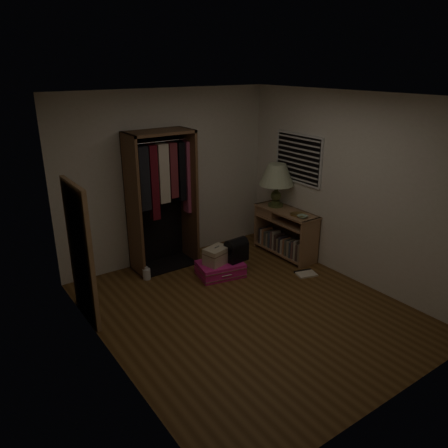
{
  "coord_description": "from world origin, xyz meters",
  "views": [
    {
      "loc": [
        -3.0,
        -3.76,
        2.94
      ],
      "look_at": [
        0.3,
        0.95,
        0.8
      ],
      "focal_mm": 35.0,
      "sensor_mm": 36.0,
      "label": 1
    }
  ],
  "objects_px": {
    "console_bookshelf": "(284,231)",
    "open_wardrobe": "(163,189)",
    "floor_mirror": "(81,253)",
    "pink_suitcase": "(220,269)",
    "white_jug": "(147,274)",
    "table_lamp": "(277,175)",
    "train_case": "(217,255)",
    "black_bag": "(236,249)"
  },
  "relations": [
    {
      "from": "console_bookshelf",
      "to": "pink_suitcase",
      "type": "bearing_deg",
      "value": -177.45
    },
    {
      "from": "train_case",
      "to": "table_lamp",
      "type": "distance_m",
      "value": 1.66
    },
    {
      "from": "open_wardrobe",
      "to": "table_lamp",
      "type": "bearing_deg",
      "value": -16.13
    },
    {
      "from": "console_bookshelf",
      "to": "open_wardrobe",
      "type": "relative_size",
      "value": 0.55
    },
    {
      "from": "pink_suitcase",
      "to": "white_jug",
      "type": "relative_size",
      "value": 3.79
    },
    {
      "from": "black_bag",
      "to": "white_jug",
      "type": "relative_size",
      "value": 1.76
    },
    {
      "from": "console_bookshelf",
      "to": "pink_suitcase",
      "type": "xyz_separation_m",
      "value": [
        -1.28,
        -0.06,
        -0.29
      ]
    },
    {
      "from": "console_bookshelf",
      "to": "black_bag",
      "type": "bearing_deg",
      "value": -173.12
    },
    {
      "from": "floor_mirror",
      "to": "train_case",
      "type": "relative_size",
      "value": 4.15
    },
    {
      "from": "floor_mirror",
      "to": "table_lamp",
      "type": "xyz_separation_m",
      "value": [
        3.24,
        0.27,
        0.41
      ]
    },
    {
      "from": "white_jug",
      "to": "table_lamp",
      "type": "bearing_deg",
      "value": -5.72
    },
    {
      "from": "pink_suitcase",
      "to": "white_jug",
      "type": "distance_m",
      "value": 1.07
    },
    {
      "from": "open_wardrobe",
      "to": "pink_suitcase",
      "type": "height_order",
      "value": "open_wardrobe"
    },
    {
      "from": "open_wardrobe",
      "to": "pink_suitcase",
      "type": "bearing_deg",
      "value": -59.79
    },
    {
      "from": "train_case",
      "to": "black_bag",
      "type": "bearing_deg",
      "value": -29.7
    },
    {
      "from": "console_bookshelf",
      "to": "floor_mirror",
      "type": "xyz_separation_m",
      "value": [
        -3.24,
        -0.04,
        0.46
      ]
    },
    {
      "from": "black_bag",
      "to": "white_jug",
      "type": "distance_m",
      "value": 1.34
    },
    {
      "from": "white_jug",
      "to": "train_case",
      "type": "bearing_deg",
      "value": -29.34
    },
    {
      "from": "black_bag",
      "to": "console_bookshelf",
      "type": "bearing_deg",
      "value": 2.34
    },
    {
      "from": "table_lamp",
      "to": "floor_mirror",
      "type": "bearing_deg",
      "value": -175.32
    },
    {
      "from": "console_bookshelf",
      "to": "open_wardrobe",
      "type": "xyz_separation_m",
      "value": [
        -1.74,
        0.73,
        0.82
      ]
    },
    {
      "from": "train_case",
      "to": "black_bag",
      "type": "height_order",
      "value": "black_bag"
    },
    {
      "from": "open_wardrobe",
      "to": "white_jug",
      "type": "height_order",
      "value": "open_wardrobe"
    },
    {
      "from": "pink_suitcase",
      "to": "train_case",
      "type": "bearing_deg",
      "value": 178.99
    },
    {
      "from": "pink_suitcase",
      "to": "black_bag",
      "type": "relative_size",
      "value": 2.15
    },
    {
      "from": "pink_suitcase",
      "to": "white_jug",
      "type": "xyz_separation_m",
      "value": [
        -0.94,
        0.51,
        -0.02
      ]
    },
    {
      "from": "open_wardrobe",
      "to": "train_case",
      "type": "bearing_deg",
      "value": -62.57
    },
    {
      "from": "floor_mirror",
      "to": "white_jug",
      "type": "xyz_separation_m",
      "value": [
        1.02,
        0.49,
        -0.77
      ]
    },
    {
      "from": "black_bag",
      "to": "open_wardrobe",
      "type": "bearing_deg",
      "value": 124.59
    },
    {
      "from": "open_wardrobe",
      "to": "floor_mirror",
      "type": "xyz_separation_m",
      "value": [
        -1.5,
        -0.77,
        -0.36
      ]
    },
    {
      "from": "floor_mirror",
      "to": "train_case",
      "type": "height_order",
      "value": "floor_mirror"
    },
    {
      "from": "table_lamp",
      "to": "black_bag",
      "type": "bearing_deg",
      "value": -161.35
    },
    {
      "from": "white_jug",
      "to": "open_wardrobe",
      "type": "bearing_deg",
      "value": 30.53
    },
    {
      "from": "console_bookshelf",
      "to": "floor_mirror",
      "type": "bearing_deg",
      "value": -179.33
    },
    {
      "from": "table_lamp",
      "to": "white_jug",
      "type": "distance_m",
      "value": 2.52
    },
    {
      "from": "pink_suitcase",
      "to": "table_lamp",
      "type": "xyz_separation_m",
      "value": [
        1.28,
        0.28,
        1.16
      ]
    },
    {
      "from": "console_bookshelf",
      "to": "open_wardrobe",
      "type": "height_order",
      "value": "open_wardrobe"
    },
    {
      "from": "open_wardrobe",
      "to": "table_lamp",
      "type": "xyz_separation_m",
      "value": [
        1.74,
        -0.5,
        0.05
      ]
    },
    {
      "from": "console_bookshelf",
      "to": "pink_suitcase",
      "type": "relative_size",
      "value": 1.52
    },
    {
      "from": "console_bookshelf",
      "to": "table_lamp",
      "type": "distance_m",
      "value": 0.9
    },
    {
      "from": "train_case",
      "to": "pink_suitcase",
      "type": "bearing_deg",
      "value": -26.55
    },
    {
      "from": "floor_mirror",
      "to": "table_lamp",
      "type": "relative_size",
      "value": 2.33
    }
  ]
}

